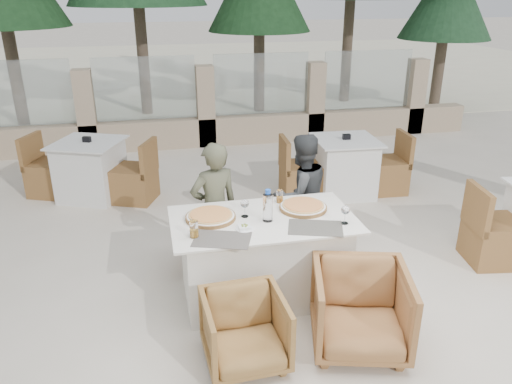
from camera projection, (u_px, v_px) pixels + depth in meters
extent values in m
plane|color=beige|center=(272.00, 292.00, 4.63)|extent=(80.00, 80.00, 0.00)
cube|color=#F0E9C5|center=(174.00, 69.00, 17.27)|extent=(30.00, 16.00, 0.01)
cone|color=#1F4626|center=(447.00, 6.00, 10.74)|extent=(1.98, 1.98, 4.50)
cube|color=#5C554E|center=(222.00, 239.00, 3.96)|extent=(0.52, 0.43, 0.00)
cube|color=#565249|center=(315.00, 228.00, 4.15)|extent=(0.52, 0.43, 0.00)
cylinder|color=#D5541D|center=(211.00, 216.00, 4.30)|extent=(0.50, 0.50, 0.06)
cylinder|color=#CB481B|center=(303.00, 206.00, 4.49)|extent=(0.55, 0.55, 0.06)
cylinder|color=silver|center=(268.00, 205.00, 4.22)|extent=(0.10, 0.10, 0.29)
cylinder|color=orange|center=(194.00, 229.00, 3.97)|extent=(0.09, 0.09, 0.14)
cylinder|color=orange|center=(280.00, 196.00, 4.62)|extent=(0.07, 0.07, 0.12)
imported|color=brown|center=(218.00, 241.00, 5.01)|extent=(0.58, 0.60, 0.53)
imported|color=#9C6939|center=(293.00, 228.00, 5.23)|extent=(0.71, 0.73, 0.57)
imported|color=olive|center=(245.00, 331.00, 3.68)|extent=(0.62, 0.64, 0.56)
imported|color=#976437|center=(360.00, 310.00, 3.82)|extent=(0.88, 0.90, 0.67)
imported|color=#4C4D38|center=(215.00, 209.00, 4.78)|extent=(0.55, 0.43, 1.32)
imported|color=#383B3D|center=(301.00, 195.00, 5.13)|extent=(0.74, 0.64, 1.29)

